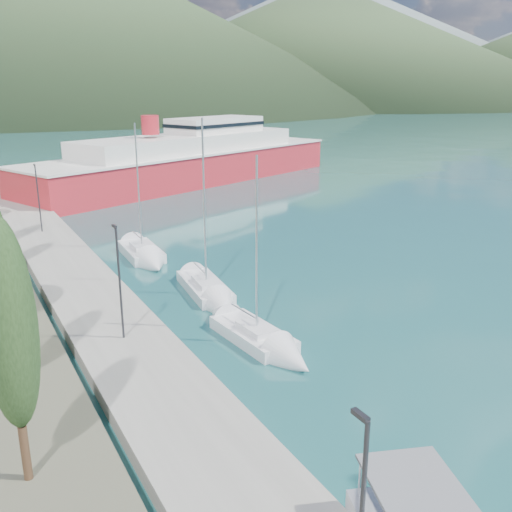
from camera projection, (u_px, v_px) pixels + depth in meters
ground at (23, 148)px, 124.87m from camera, size 1400.00×1400.00×0.00m
quay at (70, 272)px, 41.82m from camera, size 5.00×88.00×0.80m
hills_far at (90, 19)px, 584.38m from camera, size 1480.00×900.00×180.00m
hills_near at (121, 26)px, 367.48m from camera, size 1010.00×520.00×115.00m
lamp_posts at (108, 268)px, 30.94m from camera, size 0.15×45.71×6.06m
sailboat_near at (273, 348)px, 30.07m from camera, size 2.98×7.94×11.16m
sailboat_mid at (214, 298)px, 36.98m from camera, size 3.28×8.92×12.54m
sailboat_far at (148, 259)px, 45.26m from camera, size 2.94×8.13×11.78m
ferry at (192, 160)px, 81.41m from camera, size 51.89×29.20×10.23m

